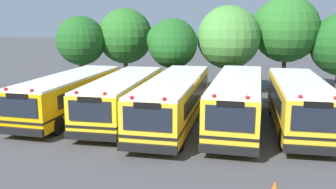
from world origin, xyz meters
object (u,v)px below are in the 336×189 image
at_px(school_bus_4, 299,102).
at_px(tree_1, 127,37).
at_px(school_bus_0, 70,94).
at_px(traffic_cone, 275,188).
at_px(school_bus_3, 237,100).
at_px(tree_3, 227,38).
at_px(tree_2, 171,43).
at_px(school_bus_1, 123,96).
at_px(tree_0, 81,41).
at_px(tree_4, 283,28).
at_px(school_bus_2, 174,99).

bearing_deg(school_bus_4, tree_1, -38.97).
distance_m(school_bus_0, traffic_cone, 13.83).
bearing_deg(school_bus_4, school_bus_3, 1.56).
bearing_deg(tree_3, school_bus_3, -82.07).
distance_m(tree_1, tree_2, 4.79).
xyz_separation_m(school_bus_1, tree_0, (-6.24, 7.85, 2.62)).
bearing_deg(tree_1, school_bus_1, -72.61).
bearing_deg(tree_0, traffic_cone, -47.72).
relative_size(school_bus_4, tree_4, 1.30).
bearing_deg(school_bus_1, tree_1, -74.31).
distance_m(school_bus_2, school_bus_4, 6.59).
relative_size(school_bus_1, school_bus_4, 1.05).
bearing_deg(school_bus_2, traffic_cone, 123.13).
distance_m(tree_0, tree_4, 15.83).
relative_size(school_bus_3, tree_0, 1.81).
relative_size(school_bus_4, tree_3, 1.44).
relative_size(tree_3, traffic_cone, 14.29).
bearing_deg(school_bus_3, school_bus_1, 0.40).
relative_size(school_bus_0, school_bus_1, 0.99).
height_order(school_bus_0, tree_1, tree_1).
relative_size(school_bus_0, school_bus_2, 0.88).
xyz_separation_m(school_bus_4, tree_4, (-0.24, 10.07, 3.53)).
xyz_separation_m(tree_3, tree_4, (4.13, 1.55, 0.69)).
relative_size(school_bus_4, tree_0, 1.62).
xyz_separation_m(school_bus_2, school_bus_4, (6.58, 0.37, 0.04)).
distance_m(school_bus_0, school_bus_1, 3.32).
bearing_deg(tree_3, tree_2, -164.67).
xyz_separation_m(tree_3, traffic_cone, (2.80, -16.48, -4.06)).
bearing_deg(school_bus_1, school_bus_0, -0.26).
height_order(school_bus_3, tree_4, tree_4).
relative_size(tree_0, tree_4, 0.80).
xyz_separation_m(school_bus_1, school_bus_4, (9.63, 0.09, 0.09)).
bearing_deg(tree_2, school_bus_2, -76.35).
xyz_separation_m(school_bus_0, tree_0, (-2.93, 7.94, 2.62)).
bearing_deg(tree_2, tree_1, 151.82).
bearing_deg(tree_4, tree_1, -178.07).
distance_m(school_bus_0, tree_2, 9.16).
bearing_deg(traffic_cone, tree_0, 132.28).
distance_m(school_bus_4, tree_4, 10.67).
height_order(tree_4, traffic_cone, tree_4).
distance_m(tree_1, tree_3, 8.38).
height_order(school_bus_0, school_bus_1, same).
xyz_separation_m(tree_0, tree_3, (11.49, 0.75, 0.32)).
relative_size(school_bus_2, tree_4, 1.54).
height_order(school_bus_0, tree_0, tree_0).
relative_size(tree_0, tree_3, 0.89).
bearing_deg(tree_1, traffic_cone, -57.76).
relative_size(school_bus_1, school_bus_3, 0.94).
bearing_deg(tree_3, tree_0, -176.25).
bearing_deg(tree_1, school_bus_4, -37.28).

